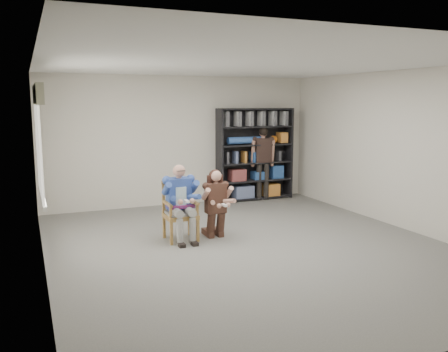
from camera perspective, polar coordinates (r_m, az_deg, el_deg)
name	(u,v)px	position (r m, az deg, el deg)	size (l,w,h in m)	color
room_shell	(252,158)	(7.19, 3.33, 2.17)	(6.00, 7.00, 2.80)	silver
floor	(251,247)	(7.48, 3.23, -8.54)	(6.00, 7.00, 0.01)	#62615B
window_left	(40,144)	(7.43, -21.26, 3.58)	(0.16, 2.00, 1.75)	white
armchair	(181,211)	(7.76, -5.26, -4.24)	(0.56, 0.54, 0.96)	olive
seated_man	(180,202)	(7.73, -5.27, -3.19)	(0.54, 0.75, 1.25)	#275093
kneeling_woman	(216,204)	(7.82, -0.94, -3.41)	(0.48, 0.77, 1.15)	#3D281D
bookshelf	(255,154)	(10.90, 3.75, 2.62)	(1.80, 0.38, 2.10)	black
standing_man	(263,164)	(10.90, 4.70, 1.49)	(0.52, 0.29, 1.68)	black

